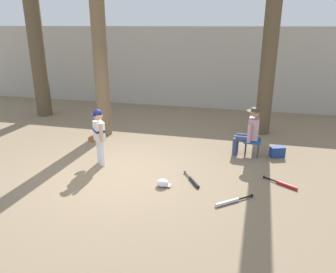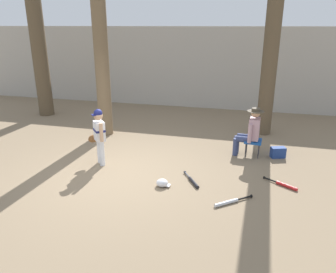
{
  "view_description": "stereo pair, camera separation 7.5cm",
  "coord_description": "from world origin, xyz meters",
  "px_view_note": "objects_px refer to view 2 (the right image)",
  "views": [
    {
      "loc": [
        2.53,
        -5.9,
        3.06
      ],
      "look_at": [
        0.91,
        0.59,
        0.75
      ],
      "focal_mm": 34.75,
      "sensor_mm": 36.0,
      "label": 1
    },
    {
      "loc": [
        2.6,
        -5.88,
        3.06
      ],
      "look_at": [
        0.91,
        0.59,
        0.75
      ],
      "focal_mm": 34.75,
      "sensor_mm": 36.0,
      "label": 2
    }
  ],
  "objects_px": {
    "handbag_beside_stool": "(278,152)",
    "bat_black_composite": "(193,181)",
    "batting_helmet_white": "(162,183)",
    "seated_spectator": "(250,130)",
    "bat_red_barrel": "(284,185)",
    "tree_near_player": "(101,56)",
    "young_ballplayer": "(99,133)",
    "bat_aluminum_silver": "(229,202)",
    "tree_far_left": "(37,34)",
    "folding_stool": "(253,142)",
    "tree_behind_spectator": "(272,41)"
  },
  "relations": [
    {
      "from": "tree_far_left",
      "to": "young_ballplayer",
      "type": "bearing_deg",
      "value": -42.74
    },
    {
      "from": "bat_aluminum_silver",
      "to": "tree_behind_spectator",
      "type": "bearing_deg",
      "value": 81.62
    },
    {
      "from": "young_ballplayer",
      "to": "folding_stool",
      "type": "bearing_deg",
      "value": 22.43
    },
    {
      "from": "tree_far_left",
      "to": "bat_black_composite",
      "type": "height_order",
      "value": "tree_far_left"
    },
    {
      "from": "young_ballplayer",
      "to": "tree_far_left",
      "type": "distance_m",
      "value": 5.57
    },
    {
      "from": "folding_stool",
      "to": "batting_helmet_white",
      "type": "height_order",
      "value": "folding_stool"
    },
    {
      "from": "batting_helmet_white",
      "to": "handbag_beside_stool",
      "type": "bearing_deg",
      "value": 42.9
    },
    {
      "from": "bat_aluminum_silver",
      "to": "bat_red_barrel",
      "type": "height_order",
      "value": "same"
    },
    {
      "from": "handbag_beside_stool",
      "to": "batting_helmet_white",
      "type": "bearing_deg",
      "value": -137.1
    },
    {
      "from": "folding_stool",
      "to": "tree_far_left",
      "type": "distance_m",
      "value": 7.88
    },
    {
      "from": "seated_spectator",
      "to": "tree_behind_spectator",
      "type": "bearing_deg",
      "value": 78.53
    },
    {
      "from": "folding_stool",
      "to": "seated_spectator",
      "type": "xyz_separation_m",
      "value": [
        -0.1,
        0.01,
        0.28
      ]
    },
    {
      "from": "bat_aluminum_silver",
      "to": "seated_spectator",
      "type": "bearing_deg",
      "value": 84.01
    },
    {
      "from": "tree_far_left",
      "to": "batting_helmet_white",
      "type": "height_order",
      "value": "tree_far_left"
    },
    {
      "from": "folding_stool",
      "to": "bat_red_barrel",
      "type": "height_order",
      "value": "folding_stool"
    },
    {
      "from": "folding_stool",
      "to": "handbag_beside_stool",
      "type": "xyz_separation_m",
      "value": [
        0.61,
        0.03,
        -0.23
      ]
    },
    {
      "from": "bat_red_barrel",
      "to": "batting_helmet_white",
      "type": "xyz_separation_m",
      "value": [
        -2.35,
        -0.61,
        0.04
      ]
    },
    {
      "from": "handbag_beside_stool",
      "to": "batting_helmet_white",
      "type": "height_order",
      "value": "handbag_beside_stool"
    },
    {
      "from": "folding_stool",
      "to": "batting_helmet_white",
      "type": "bearing_deg",
      "value": -128.89
    },
    {
      "from": "folding_stool",
      "to": "seated_spectator",
      "type": "distance_m",
      "value": 0.29
    },
    {
      "from": "bat_aluminum_silver",
      "to": "young_ballplayer",
      "type": "bearing_deg",
      "value": 160.8
    },
    {
      "from": "bat_black_composite",
      "to": "batting_helmet_white",
      "type": "xyz_separation_m",
      "value": [
        -0.56,
        -0.3,
        0.04
      ]
    },
    {
      "from": "tree_near_player",
      "to": "bat_black_composite",
      "type": "height_order",
      "value": "tree_near_player"
    },
    {
      "from": "tree_far_left",
      "to": "bat_black_composite",
      "type": "xyz_separation_m",
      "value": [
        6.05,
        -3.94,
        -2.73
      ]
    },
    {
      "from": "seated_spectator",
      "to": "young_ballplayer",
      "type": "bearing_deg",
      "value": -156.87
    },
    {
      "from": "young_ballplayer",
      "to": "bat_aluminum_silver",
      "type": "xyz_separation_m",
      "value": [
        3.03,
        -1.05,
        -0.71
      ]
    },
    {
      "from": "tree_near_player",
      "to": "tree_behind_spectator",
      "type": "distance_m",
      "value": 4.67
    },
    {
      "from": "seated_spectator",
      "to": "tree_far_left",
      "type": "bearing_deg",
      "value": 163.37
    },
    {
      "from": "tree_near_player",
      "to": "tree_behind_spectator",
      "type": "height_order",
      "value": "tree_behind_spectator"
    },
    {
      "from": "tree_near_player",
      "to": "handbag_beside_stool",
      "type": "xyz_separation_m",
      "value": [
        4.81,
        -0.63,
        -2.11
      ]
    },
    {
      "from": "tree_behind_spectator",
      "to": "tree_far_left",
      "type": "height_order",
      "value": "tree_far_left"
    },
    {
      "from": "folding_stool",
      "to": "bat_red_barrel",
      "type": "bearing_deg",
      "value": -66.78
    },
    {
      "from": "bat_aluminum_silver",
      "to": "bat_black_composite",
      "type": "relative_size",
      "value": 1.01
    },
    {
      "from": "tree_behind_spectator",
      "to": "batting_helmet_white",
      "type": "bearing_deg",
      "value": -116.45
    },
    {
      "from": "tree_far_left",
      "to": "handbag_beside_stool",
      "type": "bearing_deg",
      "value": -15.03
    },
    {
      "from": "bat_black_composite",
      "to": "bat_red_barrel",
      "type": "bearing_deg",
      "value": 9.59
    },
    {
      "from": "tree_behind_spectator",
      "to": "bat_red_barrel",
      "type": "xyz_separation_m",
      "value": [
        0.36,
        -3.39,
        -2.61
      ]
    },
    {
      "from": "tree_behind_spectator",
      "to": "tree_far_left",
      "type": "relative_size",
      "value": 0.96
    },
    {
      "from": "tree_behind_spectator",
      "to": "young_ballplayer",
      "type": "height_order",
      "value": "tree_behind_spectator"
    },
    {
      "from": "handbag_beside_stool",
      "to": "tree_far_left",
      "type": "distance_m",
      "value": 8.5
    },
    {
      "from": "young_ballplayer",
      "to": "seated_spectator",
      "type": "bearing_deg",
      "value": 23.13
    },
    {
      "from": "bat_aluminum_silver",
      "to": "folding_stool",
      "type": "bearing_deg",
      "value": 81.73
    },
    {
      "from": "tree_behind_spectator",
      "to": "handbag_beside_stool",
      "type": "relative_size",
      "value": 17.54
    },
    {
      "from": "seated_spectator",
      "to": "bat_red_barrel",
      "type": "xyz_separation_m",
      "value": [
        0.74,
        -1.51,
        -0.61
      ]
    },
    {
      "from": "tree_behind_spectator",
      "to": "handbag_beside_stool",
      "type": "distance_m",
      "value": 3.14
    },
    {
      "from": "tree_near_player",
      "to": "bat_black_composite",
      "type": "bearing_deg",
      "value": -38.97
    },
    {
      "from": "tree_near_player",
      "to": "handbag_beside_stool",
      "type": "height_order",
      "value": "tree_near_player"
    },
    {
      "from": "handbag_beside_stool",
      "to": "bat_black_composite",
      "type": "distance_m",
      "value": 2.55
    },
    {
      "from": "young_ballplayer",
      "to": "bat_black_composite",
      "type": "distance_m",
      "value": 2.38
    },
    {
      "from": "tree_behind_spectator",
      "to": "bat_black_composite",
      "type": "xyz_separation_m",
      "value": [
        -1.43,
        -3.69,
        -2.61
      ]
    }
  ]
}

